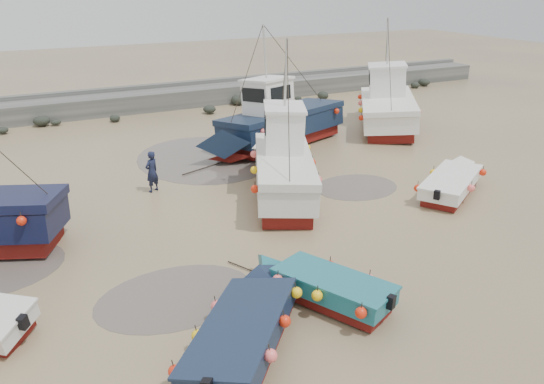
{
  "coord_description": "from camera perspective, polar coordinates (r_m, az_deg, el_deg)",
  "views": [
    {
      "loc": [
        -6.46,
        -13.59,
        8.38
      ],
      "look_at": [
        1.15,
        1.78,
        1.4
      ],
      "focal_mm": 35.0,
      "sensor_mm": 36.0,
      "label": 1
    }
  ],
  "objects": [
    {
      "name": "ground",
      "position": [
        17.23,
        -0.82,
        -6.97
      ],
      "size": [
        120.0,
        120.0,
        0.0
      ],
      "primitive_type": "plane",
      "color": "#9B835A",
      "rests_on": "ground"
    },
    {
      "name": "seawall",
      "position": [
        36.99,
        -15.84,
        9.22
      ],
      "size": [
        60.0,
        4.92,
        1.5
      ],
      "color": "slate",
      "rests_on": "ground"
    },
    {
      "name": "puddle_a",
      "position": [
        15.5,
        -10.36,
        -10.97
      ],
      "size": [
        4.53,
        4.53,
        0.01
      ],
      "primitive_type": "cylinder",
      "color": "#574F47",
      "rests_on": "ground"
    },
    {
      "name": "puddle_b",
      "position": [
        23.05,
        9.07,
        0.54
      ],
      "size": [
        3.66,
        3.66,
        0.01
      ],
      "primitive_type": "cylinder",
      "color": "#574F47",
      "rests_on": "ground"
    },
    {
      "name": "puddle_d",
      "position": [
        26.66,
        -7.23,
        3.65
      ],
      "size": [
        6.6,
        6.6,
        0.01
      ],
      "primitive_type": "cylinder",
      "color": "#574F47",
      "rests_on": "ground"
    },
    {
      "name": "dinghy_1",
      "position": [
        13.31,
        -2.38,
        -13.96
      ],
      "size": [
        4.91,
        5.38,
        1.43
      ],
      "rotation": [
        0.0,
        0.0,
        -0.72
      ],
      "color": "#6C0A0A",
      "rests_on": "ground"
    },
    {
      "name": "dinghy_2",
      "position": [
        14.88,
        5.34,
        -9.68
      ],
      "size": [
        3.15,
        5.21,
        1.43
      ],
      "rotation": [
        0.0,
        0.0,
        0.47
      ],
      "color": "#6C0A0A",
      "rests_on": "ground"
    },
    {
      "name": "dinghy_3",
      "position": [
        23.32,
        18.96,
        1.25
      ],
      "size": [
        5.85,
        4.03,
        1.43
      ],
      "rotation": [
        0.0,
        0.0,
        -1.02
      ],
      "color": "#6C0A0A",
      "rests_on": "ground"
    },
    {
      "name": "cabin_boat_1",
      "position": [
        21.63,
        1.1,
        3.22
      ],
      "size": [
        5.04,
        9.06,
        6.22
      ],
      "rotation": [
        0.0,
        0.0,
        -0.42
      ],
      "color": "#6C0A0A",
      "rests_on": "ground"
    },
    {
      "name": "cabin_boat_2",
      "position": [
        27.91,
        0.41,
        7.5
      ],
      "size": [
        10.33,
        5.43,
        6.22
      ],
      "rotation": [
        0.0,
        0.0,
        1.92
      ],
      "color": "#6C0A0A",
      "rests_on": "ground"
    },
    {
      "name": "cabin_boat_3",
      "position": [
        32.67,
        12.43,
        9.19
      ],
      "size": [
        7.03,
        9.17,
        6.22
      ],
      "rotation": [
        0.0,
        0.0,
        -0.6
      ],
      "color": "#6C0A0A",
      "rests_on": "ground"
    },
    {
      "name": "person",
      "position": [
        22.87,
        -12.62,
        0.09
      ],
      "size": [
        0.77,
        0.68,
        1.76
      ],
      "primitive_type": "imported",
      "rotation": [
        0.0,
        0.0,
        3.66
      ],
      "color": "#151A32",
      "rests_on": "ground"
    }
  ]
}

